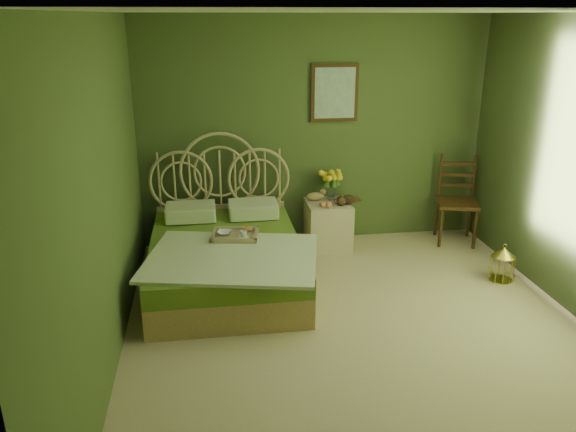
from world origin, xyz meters
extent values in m
plane|color=#C6B68F|center=(0.00, 0.00, 0.00)|extent=(4.50, 4.50, 0.00)
plane|color=silver|center=(0.00, 0.00, 2.60)|extent=(4.50, 4.50, 0.00)
plane|color=#44562D|center=(0.00, 2.25, 1.30)|extent=(4.00, 0.00, 4.00)
plane|color=#44562D|center=(-2.00, 0.00, 1.30)|extent=(0.00, 4.50, 4.50)
cube|color=#37220F|center=(0.22, 2.23, 1.75)|extent=(0.54, 0.03, 0.64)
cube|color=beige|center=(0.22, 2.21, 1.75)|extent=(0.46, 0.01, 0.56)
cube|color=tan|center=(-1.10, 1.10, 0.15)|extent=(1.45, 1.93, 0.29)
cube|color=olive|center=(-1.10, 1.10, 0.39)|extent=(1.45, 1.93, 0.19)
cube|color=#F1EECD|center=(-1.05, 0.67, 0.50)|extent=(1.73, 1.45, 0.03)
cube|color=#F1EECD|center=(-1.44, 1.78, 0.57)|extent=(0.53, 0.39, 0.15)
cube|color=#F1EECD|center=(-0.76, 1.78, 0.57)|extent=(0.53, 0.39, 0.15)
cube|color=tan|center=(-1.00, 1.13, 0.50)|extent=(0.50, 0.42, 0.04)
ellipsoid|color=#B77A38|center=(-0.88, 1.22, 0.55)|extent=(0.12, 0.07, 0.05)
cube|color=beige|center=(0.12, 1.94, 0.27)|extent=(0.50, 0.50, 0.54)
cylinder|color=silver|center=(0.17, 2.06, 0.63)|extent=(0.10, 0.10, 0.18)
ellipsoid|color=tan|center=(-0.02, 2.04, 0.59)|extent=(0.21, 0.11, 0.10)
sphere|color=#DC8155|center=(0.02, 1.80, 0.58)|extent=(0.07, 0.07, 0.07)
sphere|color=#DC8155|center=(0.09, 1.78, 0.58)|extent=(0.07, 0.07, 0.07)
cube|color=#37220F|center=(1.66, 1.88, 0.49)|extent=(0.56, 0.56, 0.04)
cylinder|color=#37220F|center=(1.47, 1.69, 0.24)|extent=(0.04, 0.04, 0.49)
cylinder|color=#37220F|center=(1.86, 1.69, 0.24)|extent=(0.04, 0.04, 0.49)
cylinder|color=#37220F|center=(1.47, 2.08, 0.24)|extent=(0.04, 0.04, 0.49)
cylinder|color=#37220F|center=(1.86, 2.08, 0.24)|extent=(0.04, 0.04, 0.49)
cube|color=#37220F|center=(1.66, 2.08, 0.76)|extent=(0.39, 0.14, 0.54)
cylinder|color=gold|center=(1.70, 0.82, 0.01)|extent=(0.24, 0.24, 0.01)
cylinder|color=gold|center=(1.70, 0.82, 0.13)|extent=(0.24, 0.24, 0.26)
cone|color=gold|center=(1.70, 0.82, 0.31)|extent=(0.24, 0.24, 0.09)
imported|color=#381E0F|center=(0.30, 1.96, 0.56)|extent=(0.25, 0.28, 0.02)
imported|color=#472819|center=(0.30, 1.96, 0.57)|extent=(0.25, 0.27, 0.02)
imported|color=white|center=(-1.10, 1.18, 0.54)|extent=(0.17, 0.17, 0.04)
imported|color=white|center=(-0.92, 1.07, 0.56)|extent=(0.09, 0.09, 0.07)
camera|label=1|loc=(-1.23, -4.03, 2.58)|focal=35.00mm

